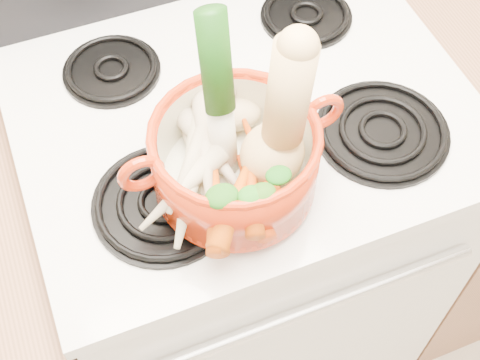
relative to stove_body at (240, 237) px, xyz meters
name	(u,v)px	position (x,y,z in m)	size (l,w,h in m)	color
stove_body	(240,237)	(0.00, 0.00, 0.00)	(0.76, 0.65, 0.92)	silver
cooktop	(240,104)	(0.00, 0.00, 0.47)	(0.78, 0.67, 0.03)	silver
oven_handle	(315,308)	(0.00, -0.34, 0.32)	(0.02, 0.02, 0.60)	silver
burner_front_left	(164,202)	(-0.19, -0.16, 0.50)	(0.22, 0.22, 0.02)	black
burner_front_right	(383,130)	(0.19, -0.16, 0.50)	(0.22, 0.22, 0.02)	black
burner_back_left	(111,69)	(-0.19, 0.14, 0.50)	(0.17, 0.17, 0.02)	black
burner_back_right	(306,14)	(0.19, 0.14, 0.50)	(0.17, 0.17, 0.02)	black
dutch_oven	(235,159)	(-0.08, -0.17, 0.57)	(0.25, 0.25, 0.12)	#A9260A
pot_handle_left	(141,174)	(-0.22, -0.18, 0.61)	(0.07, 0.07, 0.02)	#A9260A
pot_handle_right	(323,112)	(0.06, -0.17, 0.61)	(0.07, 0.07, 0.02)	#A9260A
squash	(275,118)	(-0.02, -0.19, 0.66)	(0.11, 0.11, 0.25)	tan
leek	(221,98)	(-0.08, -0.14, 0.68)	(0.04, 0.04, 0.29)	white
ginger	(234,114)	(-0.04, -0.08, 0.56)	(0.09, 0.06, 0.05)	tan
parsnip_0	(194,149)	(-0.12, -0.12, 0.55)	(0.04, 0.04, 0.19)	beige
parsnip_1	(192,175)	(-0.14, -0.17, 0.57)	(0.05, 0.05, 0.23)	beige
parsnip_2	(214,153)	(-0.10, -0.15, 0.57)	(0.04, 0.04, 0.17)	beige
parsnip_3	(181,188)	(-0.17, -0.19, 0.57)	(0.04, 0.04, 0.16)	beige
parsnip_4	(197,147)	(-0.12, -0.14, 0.58)	(0.04, 0.04, 0.22)	beige
parsnip_5	(206,145)	(-0.11, -0.14, 0.58)	(0.04, 0.04, 0.20)	beige
carrot_0	(252,197)	(-0.07, -0.23, 0.55)	(0.03, 0.03, 0.14)	#D5410A
carrot_1	(216,204)	(-0.13, -0.23, 0.56)	(0.03, 0.03, 0.16)	#C03C09
carrot_2	(259,160)	(-0.04, -0.18, 0.56)	(0.03, 0.03, 0.15)	#DF4B0B
carrot_3	(235,202)	(-0.11, -0.24, 0.57)	(0.03, 0.03, 0.16)	orange
carrot_4	(252,192)	(-0.08, -0.24, 0.57)	(0.03, 0.03, 0.14)	#BA4209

